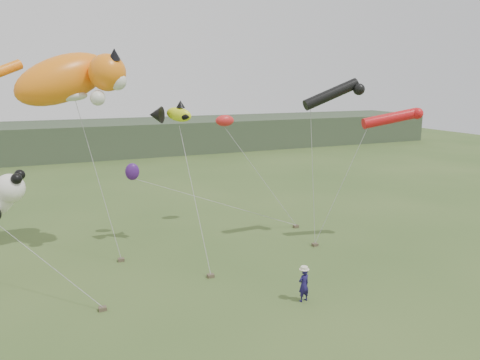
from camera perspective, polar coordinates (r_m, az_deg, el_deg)
ground at (r=21.07m, az=6.78°, el=-13.81°), size 120.00×120.00×0.00m
headland at (r=61.78m, az=-17.20°, el=4.78°), size 90.00×13.00×4.00m
festival_attendant at (r=20.33m, az=7.78°, el=-12.56°), size 0.59×0.44×1.47m
sandbag_anchors at (r=24.65m, az=-2.52°, el=-9.58°), size 13.06×6.66×0.16m
cat_kite at (r=25.45m, az=-19.73°, el=11.60°), size 6.63×3.85×3.73m
fish_kite at (r=25.22m, az=-8.48°, el=7.96°), size 2.51×1.63×1.22m
tube_kites at (r=26.64m, az=14.90°, el=8.87°), size 6.15×2.93×2.71m
misc_kites at (r=28.42m, az=-6.66°, el=4.59°), size 6.79×0.76×3.65m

